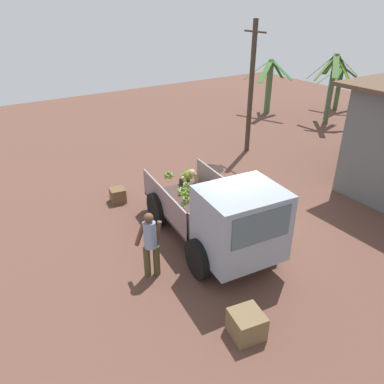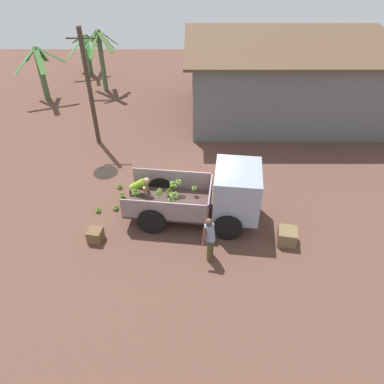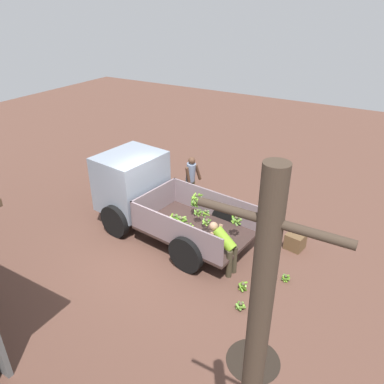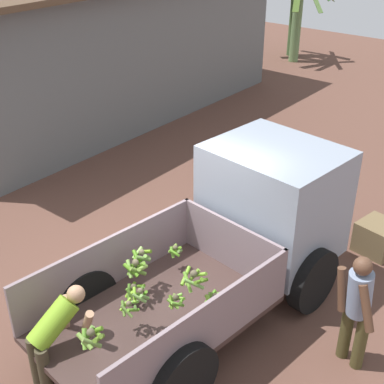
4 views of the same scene
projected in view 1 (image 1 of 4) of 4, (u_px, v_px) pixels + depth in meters
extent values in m
plane|color=brown|center=(229.00, 228.00, 10.57)|extent=(36.00, 36.00, 0.00)
cylinder|color=black|center=(210.00, 169.00, 14.16)|extent=(1.02, 1.02, 0.01)
cube|color=#3B2926|center=(193.00, 207.00, 10.59)|extent=(3.10, 2.16, 0.08)
cube|color=gray|center=(221.00, 188.00, 10.75)|extent=(2.90, 0.38, 0.75)
cube|color=gray|center=(164.00, 201.00, 10.04)|extent=(2.90, 0.38, 0.75)
cube|color=gray|center=(219.00, 218.00, 9.26)|extent=(0.26, 1.83, 0.75)
cube|color=#8B96A7|center=(240.00, 223.00, 8.38)|extent=(1.70, 1.96, 1.64)
cube|color=#4C606B|center=(262.00, 227.00, 7.63)|extent=(0.19, 1.43, 0.72)
cylinder|color=black|center=(265.00, 238.00, 9.32)|extent=(0.97, 0.33, 0.96)
cylinder|color=black|center=(198.00, 259.00, 8.56)|extent=(0.97, 0.33, 0.96)
cylinder|color=black|center=(215.00, 195.00, 11.33)|extent=(0.97, 0.33, 0.96)
cylinder|color=black|center=(156.00, 209.00, 10.57)|extent=(0.97, 0.33, 0.96)
sphere|color=#463F2D|center=(186.00, 198.00, 10.20)|extent=(0.08, 0.08, 0.08)
cylinder|color=#69A635|center=(184.00, 199.00, 10.22)|extent=(0.16, 0.12, 0.12)
cylinder|color=#518726|center=(185.00, 200.00, 10.16)|extent=(0.17, 0.12, 0.10)
cylinder|color=#61952B|center=(187.00, 200.00, 10.16)|extent=(0.07, 0.17, 0.12)
cylinder|color=#6BA73C|center=(189.00, 199.00, 10.20)|extent=(0.14, 0.16, 0.10)
cylinder|color=#75A43A|center=(188.00, 199.00, 10.26)|extent=(0.15, 0.05, 0.15)
cylinder|color=#51721E|center=(186.00, 199.00, 10.28)|extent=(0.13, 0.15, 0.14)
cylinder|color=olive|center=(184.00, 198.00, 10.26)|extent=(0.07, 0.17, 0.12)
sphere|color=brown|center=(180.00, 205.00, 9.78)|extent=(0.07, 0.07, 0.07)
cylinder|color=#5D9235|center=(183.00, 207.00, 9.78)|extent=(0.14, 0.19, 0.13)
cylinder|color=#477D1E|center=(183.00, 206.00, 9.84)|extent=(0.20, 0.07, 0.14)
cylinder|color=olive|center=(181.00, 207.00, 9.87)|extent=(0.16, 0.13, 0.17)
cylinder|color=#79A831|center=(179.00, 206.00, 9.87)|extent=(0.09, 0.20, 0.14)
cylinder|color=#538C1E|center=(178.00, 207.00, 9.84)|extent=(0.13, 0.16, 0.18)
cylinder|color=#557929|center=(178.00, 208.00, 9.78)|extent=(0.19, 0.07, 0.15)
cylinder|color=#71AB3C|center=(179.00, 209.00, 9.77)|extent=(0.16, 0.12, 0.18)
cylinder|color=olive|center=(182.00, 208.00, 9.75)|extent=(0.05, 0.20, 0.12)
sphere|color=brown|center=(188.00, 187.00, 10.69)|extent=(0.07, 0.07, 0.07)
cylinder|color=#729B44|center=(186.00, 189.00, 10.75)|extent=(0.08, 0.16, 0.16)
cylinder|color=#65AD2C|center=(185.00, 190.00, 10.68)|extent=(0.18, 0.05, 0.13)
cylinder|color=#608E3C|center=(187.00, 190.00, 10.65)|extent=(0.15, 0.15, 0.14)
cylinder|color=#6FA73F|center=(190.00, 190.00, 10.66)|extent=(0.10, 0.19, 0.10)
cylinder|color=#77AB2B|center=(190.00, 189.00, 10.74)|extent=(0.18, 0.07, 0.13)
cylinder|color=#557D2C|center=(188.00, 188.00, 10.78)|extent=(0.13, 0.16, 0.14)
sphere|color=brown|center=(215.00, 188.00, 10.31)|extent=(0.08, 0.08, 0.08)
cylinder|color=#74A843|center=(214.00, 191.00, 10.29)|extent=(0.18, 0.13, 0.16)
cylinder|color=#5A831B|center=(217.00, 190.00, 10.28)|extent=(0.08, 0.20, 0.12)
cylinder|color=#7FAC4C|center=(217.00, 189.00, 10.37)|extent=(0.20, 0.05, 0.13)
cylinder|color=#457819|center=(214.00, 188.00, 10.40)|extent=(0.13, 0.20, 0.12)
cylinder|color=#597C36|center=(212.00, 190.00, 10.33)|extent=(0.19, 0.15, 0.12)
sphere|color=brown|center=(210.00, 188.00, 10.44)|extent=(0.09, 0.09, 0.09)
cylinder|color=#468019|center=(213.00, 190.00, 10.46)|extent=(0.20, 0.19, 0.19)
cylinder|color=#629827|center=(212.00, 190.00, 10.51)|extent=(0.19, 0.06, 0.22)
cylinder|color=#7BA848|center=(210.00, 189.00, 10.55)|extent=(0.16, 0.21, 0.19)
cylinder|color=#528B1E|center=(207.00, 188.00, 10.53)|extent=(0.08, 0.24, 0.15)
cylinder|color=olive|center=(207.00, 190.00, 10.46)|extent=(0.22, 0.14, 0.19)
cylinder|color=#84B042|center=(208.00, 191.00, 10.39)|extent=(0.24, 0.13, 0.15)
cylinder|color=#6BA230|center=(211.00, 192.00, 10.42)|extent=(0.07, 0.20, 0.21)
sphere|color=#453F2D|center=(203.00, 193.00, 10.61)|extent=(0.09, 0.09, 0.09)
cylinder|color=#75AD24|center=(205.00, 196.00, 10.68)|extent=(0.19, 0.07, 0.19)
cylinder|color=#5A8F2F|center=(203.00, 195.00, 10.71)|extent=(0.16, 0.14, 0.20)
cylinder|color=#629832|center=(201.00, 196.00, 10.69)|extent=(0.09, 0.18, 0.20)
cylinder|color=#76AF27|center=(201.00, 197.00, 10.63)|extent=(0.18, 0.07, 0.20)
cylinder|color=#5F962E|center=(202.00, 197.00, 10.57)|extent=(0.17, 0.19, 0.16)
cylinder|color=#507D1E|center=(205.00, 196.00, 10.58)|extent=(0.08, 0.23, 0.13)
sphere|color=brown|center=(169.00, 173.00, 11.05)|extent=(0.09, 0.09, 0.09)
cylinder|color=#53831E|center=(171.00, 176.00, 11.04)|extent=(0.15, 0.21, 0.15)
cylinder|color=#72A147|center=(171.00, 176.00, 11.11)|extent=(0.19, 0.07, 0.20)
cylinder|color=#6AA336|center=(169.00, 175.00, 11.15)|extent=(0.17, 0.17, 0.19)
cylinder|color=#739E3D|center=(167.00, 174.00, 11.14)|extent=(0.06, 0.22, 0.14)
cylinder|color=olive|center=(166.00, 175.00, 11.08)|extent=(0.19, 0.17, 0.18)
cylinder|color=#597E22|center=(167.00, 176.00, 11.01)|extent=(0.22, 0.14, 0.15)
cylinder|color=olive|center=(169.00, 176.00, 11.01)|extent=(0.14, 0.21, 0.17)
sphere|color=brown|center=(225.00, 204.00, 9.94)|extent=(0.07, 0.07, 0.07)
cylinder|color=#6FAE38|center=(224.00, 205.00, 10.01)|extent=(0.11, 0.14, 0.15)
cylinder|color=#66AF2B|center=(222.00, 205.00, 9.99)|extent=(0.11, 0.16, 0.12)
cylinder|color=#679540|center=(223.00, 206.00, 9.92)|extent=(0.16, 0.10, 0.12)
cylinder|color=#69A929|center=(226.00, 206.00, 9.94)|extent=(0.06, 0.14, 0.15)
cylinder|color=olive|center=(227.00, 205.00, 9.98)|extent=(0.16, 0.08, 0.12)
sphere|color=brown|center=(183.00, 189.00, 9.85)|extent=(0.09, 0.09, 0.09)
cylinder|color=#74A330|center=(185.00, 193.00, 9.81)|extent=(0.05, 0.24, 0.17)
cylinder|color=olive|center=(186.00, 193.00, 9.89)|extent=(0.17, 0.15, 0.23)
cylinder|color=#699F27|center=(186.00, 190.00, 9.95)|extent=(0.25, 0.11, 0.14)
cylinder|color=#75B038|center=(183.00, 191.00, 9.96)|extent=(0.13, 0.21, 0.21)
cylinder|color=#76A649|center=(180.00, 191.00, 9.90)|extent=(0.19, 0.22, 0.16)
cylinder|color=#517D1C|center=(180.00, 192.00, 9.82)|extent=(0.25, 0.05, 0.14)
cylinder|color=#5A9021|center=(182.00, 194.00, 9.80)|extent=(0.21, 0.18, 0.18)
sphere|color=brown|center=(186.00, 184.00, 10.47)|extent=(0.07, 0.07, 0.07)
cylinder|color=#70A248|center=(184.00, 186.00, 10.47)|extent=(0.16, 0.06, 0.16)
cylinder|color=#518A1F|center=(187.00, 187.00, 10.47)|extent=(0.08, 0.14, 0.17)
cylinder|color=#51802C|center=(188.00, 186.00, 10.51)|extent=(0.15, 0.10, 0.17)
cylinder|color=#73AC28|center=(187.00, 184.00, 10.56)|extent=(0.15, 0.15, 0.13)
cylinder|color=#6F9B45|center=(184.00, 185.00, 10.53)|extent=(0.12, 0.17, 0.13)
cylinder|color=#3F3833|center=(351.00, 142.00, 11.86)|extent=(0.16, 0.16, 3.45)
cylinder|color=#413227|center=(251.00, 90.00, 14.75)|extent=(0.19, 0.19, 5.12)
cylinder|color=#413227|center=(255.00, 31.00, 13.77)|extent=(1.15, 0.07, 0.07)
cylinder|color=#4A6442|center=(331.00, 90.00, 18.59)|extent=(0.26, 0.26, 3.36)
cube|color=#578122|center=(342.00, 66.00, 17.78)|extent=(0.82, 0.34, 1.06)
cube|color=#2D6F1C|center=(347.00, 65.00, 17.88)|extent=(1.01, 0.91, 0.97)
cube|color=#31532B|center=(341.00, 63.00, 18.37)|extent=(0.45, 1.24, 0.96)
cube|color=#317E2B|center=(330.00, 64.00, 18.68)|extent=(1.28, 0.98, 1.21)
cube|color=#42713B|center=(321.00, 67.00, 18.35)|extent=(1.21, 0.79, 1.29)
cube|color=#5C863D|center=(325.00, 67.00, 17.99)|extent=(0.56, 1.00, 1.24)
cube|color=#496933|center=(336.00, 66.00, 17.46)|extent=(1.06, 1.16, 0.92)
cylinder|color=#4C673C|center=(269.00, 87.00, 20.43)|extent=(0.32, 0.32, 2.83)
cube|color=#275B29|center=(281.00, 69.00, 19.45)|extent=(1.47, 0.33, 0.88)
cube|color=#246421|center=(277.00, 69.00, 20.15)|extent=(0.40, 0.89, 1.05)
cube|color=#28621E|center=(268.00, 67.00, 20.41)|extent=(0.97, 0.69, 0.96)
cube|color=#40773B|center=(257.00, 70.00, 20.15)|extent=(1.19, 1.15, 1.14)
cube|color=#3F6F31|center=(266.00, 71.00, 19.41)|extent=(0.92, 1.47, 0.99)
cylinder|color=#445E36|center=(338.00, 89.00, 21.15)|extent=(0.25, 0.25, 2.37)
cube|color=#27661C|center=(349.00, 78.00, 20.53)|extent=(1.00, 0.37, 1.14)
cube|color=#354E18|center=(352.00, 74.00, 21.07)|extent=(0.53, 1.60, 0.93)
cube|color=#387520|center=(338.00, 71.00, 21.35)|extent=(1.25, 1.11, 0.73)
cube|color=#3F813D|center=(328.00, 76.00, 21.04)|extent=(1.23, 1.02, 1.16)
cube|color=#206A22|center=(336.00, 78.00, 20.29)|extent=(0.72, 1.48, 1.03)
cylinder|color=#443F20|center=(147.00, 262.00, 8.59)|extent=(0.19, 0.19, 0.79)
cylinder|color=#443F20|center=(157.00, 260.00, 8.65)|extent=(0.19, 0.19, 0.79)
cylinder|color=#7C8CA7|center=(150.00, 235.00, 8.32)|extent=(0.42, 0.38, 0.65)
sphere|color=brown|center=(149.00, 218.00, 8.17)|extent=(0.22, 0.22, 0.22)
cylinder|color=brown|center=(140.00, 234.00, 8.39)|extent=(0.18, 0.31, 0.58)
cylinder|color=brown|center=(158.00, 233.00, 8.46)|extent=(0.15, 0.22, 0.59)
cylinder|color=#3D3525|center=(188.00, 188.00, 11.98)|extent=(0.17, 0.17, 0.76)
cylinder|color=#3D3525|center=(181.00, 189.00, 11.90)|extent=(0.17, 0.17, 0.76)
cylinder|color=#7AAB26|center=(188.00, 176.00, 11.49)|extent=(0.68, 0.38, 0.57)
sphere|color=tan|center=(192.00, 173.00, 11.11)|extent=(0.21, 0.21, 0.21)
cylinder|color=tan|center=(197.00, 182.00, 11.41)|extent=(0.13, 0.22, 0.57)
cylinder|color=tan|center=(186.00, 184.00, 11.22)|extent=(0.15, 0.32, 0.55)
sphere|color=brown|center=(154.00, 184.00, 12.75)|extent=(0.07, 0.07, 0.07)
cylinder|color=#76A535|center=(156.00, 186.00, 12.78)|extent=(0.13, 0.12, 0.14)
cylinder|color=#6EAD26|center=(156.00, 185.00, 12.81)|extent=(0.14, 0.04, 0.14)
cylinder|color=#58822E|center=(155.00, 185.00, 12.83)|extent=(0.12, 0.15, 0.12)
cylinder|color=#65AD29|center=(153.00, 185.00, 12.82)|extent=(0.06, 0.16, 0.11)
cylinder|color=#508F1D|center=(153.00, 185.00, 12.79)|extent=(0.14, 0.14, 0.12)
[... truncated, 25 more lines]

